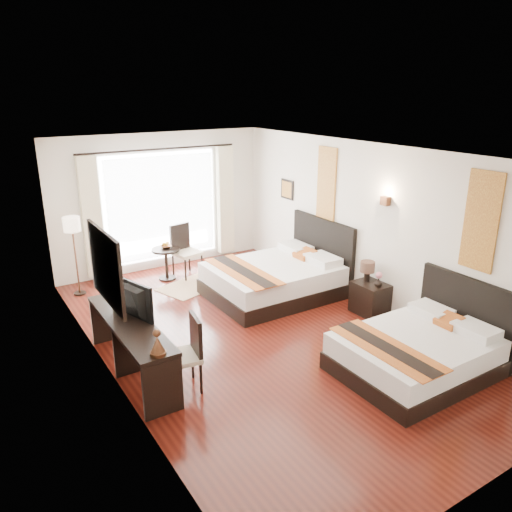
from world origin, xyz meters
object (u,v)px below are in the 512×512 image
vase (378,285)px  floor_lamp (72,230)px  bed_far (277,277)px  fruit_bowl (166,247)px  nightstand (370,298)px  table_lamp (367,268)px  bed_near (420,351)px  television (126,300)px  side_table (167,264)px  window_chair (187,261)px  console_desk (132,347)px  desk_chair (184,368)px

vase → floor_lamp: floor_lamp is taller
vase → bed_far: bearing=117.3°
fruit_bowl → bed_far: bearing=-53.2°
floor_lamp → fruit_bowl: 1.79m
nightstand → floor_lamp: floor_lamp is taller
table_lamp → vase: size_ratio=2.69×
bed_near → floor_lamp: size_ratio=1.39×
television → bed_far: bearing=-89.0°
bed_near → side_table: bearing=107.1°
bed_far → window_chair: bed_far is taller
floor_lamp → console_desk: bearing=-91.2°
nightstand → floor_lamp: (-3.95, 3.48, 0.96)m
desk_chair → floor_lamp: 3.98m
vase → table_lamp: bearing=84.8°
television → nightstand: bearing=-113.9°
bed_near → nightstand: (0.74, 1.67, -0.03)m
bed_far → nightstand: bearing=-60.1°
table_lamp → vase: bearing=-95.2°
vase → television: 4.06m
bed_far → desk_chair: size_ratio=2.37×
desk_chair → side_table: 3.92m
nightstand → table_lamp: table_lamp is taller
television → window_chair: bearing=-54.5°
vase → fruit_bowl: (-2.25, 3.52, 0.09)m
television → floor_lamp: bearing=-18.1°
fruit_bowl → bed_near: bearing=-73.2°
side_table → window_chair: window_chair is taller
table_lamp → fruit_bowl: (-2.27, 3.22, -0.10)m
bed_far → table_lamp: bearing=-57.1°
bed_near → television: size_ratio=2.35×
bed_near → television: bearing=146.6°
television → desk_chair: (0.40, -0.85, -0.71)m
vase → window_chair: bearing=118.3°
television → desk_chair: television is taller
window_chair → vase: bearing=15.9°
side_table → fruit_bowl: size_ratio=2.88×
television → fruit_bowl: 3.38m
vase → fruit_bowl: fruit_bowl is taller
side_table → window_chair: 0.42m
bed_near → table_lamp: size_ratio=5.31×
bed_far → desk_chair: (-2.72, -1.88, -0.04)m
bed_far → side_table: 2.30m
floor_lamp → fruit_bowl: bearing=-4.1°
nightstand → console_desk: (-4.01, 0.33, 0.11)m
table_lamp → floor_lamp: floor_lamp is taller
table_lamp → side_table: (-2.30, 3.19, -0.45)m
bed_far → fruit_bowl: 2.34m
vase → television: size_ratio=0.16×
desk_chair → fruit_bowl: desk_chair is taller
bed_far → television: bearing=-161.8°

